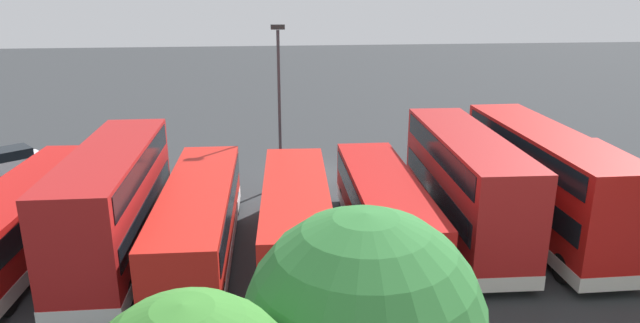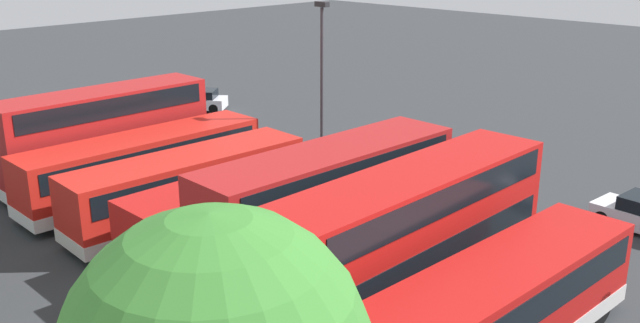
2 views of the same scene
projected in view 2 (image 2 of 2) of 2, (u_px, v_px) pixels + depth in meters
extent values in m
plane|color=#2D3033|center=(376.00, 177.00, 34.62)|extent=(140.00, 140.00, 0.00)
cube|color=#B71411|center=(505.00, 303.00, 19.45)|extent=(2.92, 10.23, 2.60)
cube|color=black|center=(506.00, 284.00, 19.26)|extent=(2.95, 9.43, 0.90)
cube|color=black|center=(593.00, 233.00, 22.58)|extent=(2.25, 0.14, 1.10)
cylinder|color=black|center=(534.00, 282.00, 22.96)|extent=(0.34, 1.11, 1.10)
cylinder|color=black|center=(600.00, 307.00, 21.40)|extent=(0.34, 1.11, 1.10)
cube|color=#B71411|center=(413.00, 234.00, 21.98)|extent=(2.59, 11.38, 4.20)
cube|color=silver|center=(411.00, 286.00, 22.54)|extent=(2.63, 11.42, 0.55)
cube|color=black|center=(413.00, 240.00, 22.04)|extent=(2.65, 10.58, 0.90)
cube|color=black|center=(415.00, 190.00, 21.51)|extent=(2.65, 10.58, 0.90)
cube|color=black|center=(506.00, 194.00, 25.92)|extent=(2.25, 0.07, 1.10)
cylinder|color=black|center=(456.00, 239.00, 26.22)|extent=(0.30, 1.10, 1.10)
cylinder|color=black|center=(510.00, 257.00, 24.73)|extent=(0.30, 1.10, 1.10)
cube|color=#A51919|center=(330.00, 207.00, 24.21)|extent=(2.85, 10.47, 4.20)
cube|color=silver|center=(329.00, 254.00, 24.77)|extent=(2.89, 10.51, 0.55)
cube|color=black|center=(330.00, 212.00, 24.27)|extent=(2.89, 9.67, 0.90)
cube|color=black|center=(330.00, 166.00, 23.74)|extent=(2.89, 9.67, 0.90)
cube|color=black|center=(423.00, 178.00, 27.71)|extent=(2.25, 0.13, 1.10)
cylinder|color=black|center=(377.00, 219.00, 28.07)|extent=(0.33, 1.11, 1.10)
cylinder|color=black|center=(421.00, 235.00, 26.52)|extent=(0.33, 1.11, 1.10)
cylinder|color=black|center=(224.00, 280.00, 23.07)|extent=(0.33, 1.11, 1.10)
cylinder|color=black|center=(267.00, 305.00, 21.53)|extent=(0.33, 1.11, 1.10)
cube|color=#B71411|center=(255.00, 205.00, 26.49)|extent=(2.65, 10.65, 2.60)
cube|color=silver|center=(256.00, 230.00, 26.81)|extent=(2.69, 10.69, 0.55)
cube|color=black|center=(254.00, 191.00, 26.30)|extent=(2.70, 9.85, 0.90)
cube|color=black|center=(350.00, 160.00, 29.89)|extent=(2.25, 0.08, 1.10)
cylinder|color=black|center=(308.00, 199.00, 30.21)|extent=(0.31, 1.10, 1.10)
cylinder|color=black|center=(346.00, 213.00, 28.70)|extent=(0.31, 1.10, 1.10)
cylinder|color=black|center=(152.00, 254.00, 24.96)|extent=(0.31, 1.10, 1.10)
cylinder|color=black|center=(188.00, 275.00, 23.45)|extent=(0.31, 1.10, 1.10)
cube|color=red|center=(188.00, 186.00, 28.59)|extent=(3.03, 10.44, 2.60)
cube|color=silver|center=(190.00, 209.00, 28.91)|extent=(3.08, 10.48, 0.55)
cube|color=black|center=(187.00, 172.00, 28.40)|extent=(3.06, 9.64, 0.90)
cube|color=black|center=(285.00, 147.00, 31.75)|extent=(2.25, 0.17, 1.10)
cylinder|color=black|center=(246.00, 183.00, 32.15)|extent=(0.35, 1.11, 1.10)
cylinder|color=black|center=(277.00, 196.00, 30.57)|extent=(0.35, 1.11, 1.10)
cylinder|color=black|center=(92.00, 227.00, 27.29)|extent=(0.35, 1.11, 1.10)
cylinder|color=black|center=(119.00, 245.00, 25.72)|extent=(0.35, 1.11, 1.10)
cube|color=red|center=(144.00, 164.00, 31.32)|extent=(2.75, 11.36, 2.60)
cube|color=silver|center=(145.00, 185.00, 31.64)|extent=(2.79, 11.40, 0.55)
cube|color=black|center=(143.00, 151.00, 31.13)|extent=(2.80, 10.56, 0.90)
cube|color=black|center=(243.00, 128.00, 34.91)|extent=(2.25, 0.10, 1.10)
cylinder|color=black|center=(208.00, 161.00, 35.25)|extent=(0.32, 1.11, 1.10)
cylinder|color=black|center=(235.00, 171.00, 33.72)|extent=(0.32, 1.11, 1.10)
cylinder|color=black|center=(43.00, 204.00, 29.59)|extent=(0.32, 1.11, 1.10)
cylinder|color=black|center=(67.00, 219.00, 28.06)|extent=(0.32, 1.11, 1.10)
cube|color=#A51919|center=(104.00, 134.00, 33.10)|extent=(2.63, 10.10, 4.20)
cube|color=silver|center=(108.00, 170.00, 33.67)|extent=(2.67, 10.14, 0.55)
cube|color=black|center=(105.00, 138.00, 33.17)|extent=(2.69, 9.30, 0.90)
cube|color=black|center=(101.00, 103.00, 32.64)|extent=(2.69, 9.30, 0.90)
cube|color=black|center=(193.00, 119.00, 36.57)|extent=(2.25, 0.08, 1.10)
cylinder|color=black|center=(160.00, 151.00, 36.89)|extent=(0.31, 1.10, 1.10)
cylinder|color=black|center=(185.00, 160.00, 35.38)|extent=(0.31, 1.10, 1.10)
cylinder|color=black|center=(24.00, 184.00, 32.01)|extent=(0.31, 1.10, 1.10)
cylinder|color=black|center=(45.00, 196.00, 30.49)|extent=(0.31, 1.10, 1.10)
cube|color=#B71411|center=(86.00, 132.00, 36.44)|extent=(3.11, 11.67, 2.60)
cube|color=silver|center=(88.00, 150.00, 36.75)|extent=(3.15, 11.71, 0.55)
cube|color=black|center=(84.00, 120.00, 36.25)|extent=(3.13, 10.87, 0.90)
cube|color=black|center=(181.00, 103.00, 39.99)|extent=(2.25, 0.17, 1.10)
cylinder|color=black|center=(151.00, 132.00, 40.38)|extent=(0.35, 1.11, 1.10)
cylinder|color=black|center=(171.00, 140.00, 38.81)|extent=(0.35, 1.11, 1.10)
cylinder|color=black|center=(11.00, 175.00, 33.17)|extent=(0.35, 1.11, 1.10)
cube|color=silver|center=(195.00, 102.00, 47.65)|extent=(4.40, 4.00, 0.70)
cube|color=black|center=(197.00, 94.00, 47.44)|extent=(2.98, 2.84, 0.55)
cylinder|color=black|center=(171.00, 108.00, 47.12)|extent=(0.64, 0.57, 0.64)
cylinder|color=black|center=(178.00, 102.00, 48.63)|extent=(0.64, 0.57, 0.64)
cylinder|color=black|center=(214.00, 109.00, 46.81)|extent=(0.64, 0.57, 0.64)
cylinder|color=black|center=(219.00, 103.00, 48.32)|extent=(0.64, 0.57, 0.64)
cylinder|color=black|center=(602.00, 218.00, 28.72)|extent=(0.65, 0.26, 0.64)
cylinder|color=black|center=(621.00, 209.00, 29.73)|extent=(0.65, 0.26, 0.64)
cylinder|color=#38383D|center=(322.00, 94.00, 33.58)|extent=(0.16, 0.16, 8.25)
cube|color=#262628|center=(322.00, 4.00, 32.25)|extent=(0.70, 0.30, 0.24)
cylinder|color=#333338|center=(201.00, 124.00, 42.43)|extent=(0.60, 0.60, 0.95)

